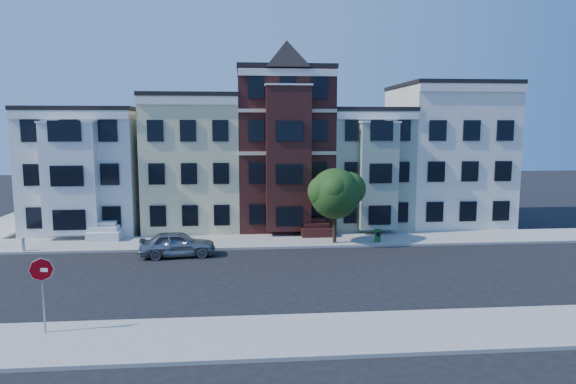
{
  "coord_description": "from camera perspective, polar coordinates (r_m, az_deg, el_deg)",
  "views": [
    {
      "loc": [
        -3.24,
        -26.46,
        7.96
      ],
      "look_at": [
        -0.68,
        2.38,
        4.2
      ],
      "focal_mm": 32.0,
      "sensor_mm": 36.0,
      "label": 1
    }
  ],
  "objects": [
    {
      "name": "near_sidewalk",
      "position": [
        20.33,
        4.67,
        -15.45
      ],
      "size": [
        60.0,
        4.0,
        0.15
      ],
      "primitive_type": "cube",
      "color": "#9E9B93",
      "rests_on": "ground"
    },
    {
      "name": "parked_car",
      "position": [
        32.2,
        -12.2,
        -5.66
      ],
      "size": [
        4.73,
        2.26,
        1.56
      ],
      "primitive_type": "imported",
      "rotation": [
        0.0,
        0.0,
        1.66
      ],
      "color": "gray",
      "rests_on": "ground"
    },
    {
      "name": "house_brown",
      "position": [
        41.13,
        -0.56,
        4.67
      ],
      "size": [
        7.0,
        9.0,
        12.0
      ],
      "primitive_type": "cube",
      "color": "#371412",
      "rests_on": "ground"
    },
    {
      "name": "far_sidewalk",
      "position": [
        35.5,
        0.28,
        -5.43
      ],
      "size": [
        60.0,
        4.0,
        0.15
      ],
      "primitive_type": "cube",
      "color": "#9E9B93",
      "rests_on": "ground"
    },
    {
      "name": "house_white",
      "position": [
        42.75,
        -21.05,
        2.26
      ],
      "size": [
        8.0,
        9.0,
        9.0
      ],
      "primitive_type": "cube",
      "color": "white",
      "rests_on": "ground"
    },
    {
      "name": "street_tree",
      "position": [
        34.2,
        5.24,
        -0.55
      ],
      "size": [
        7.05,
        7.05,
        6.2
      ],
      "primitive_type": null,
      "rotation": [
        0.0,
        0.0,
        -0.42
      ],
      "color": "#295219",
      "rests_on": "far_sidewalk"
    },
    {
      "name": "house_green",
      "position": [
        42.24,
        8.27,
        2.62
      ],
      "size": [
        6.0,
        9.0,
        9.0
      ],
      "primitive_type": "cube",
      "color": "#929F88",
      "rests_on": "ground"
    },
    {
      "name": "stop_sign",
      "position": [
        21.71,
        -25.58,
        -9.86
      ],
      "size": [
        0.91,
        0.27,
        3.27
      ],
      "primitive_type": null,
      "rotation": [
        0.0,
        0.0,
        -0.17
      ],
      "color": "#AB020C",
      "rests_on": "near_sidewalk"
    },
    {
      "name": "house_yellow",
      "position": [
        41.24,
        -10.32,
        3.16
      ],
      "size": [
        7.0,
        9.0,
        10.0
      ],
      "primitive_type": "cube",
      "color": "beige",
      "rests_on": "ground"
    },
    {
      "name": "fire_hydrant",
      "position": [
        36.3,
        -27.35,
        -5.3
      ],
      "size": [
        0.27,
        0.27,
        0.7
      ],
      "primitive_type": "cylinder",
      "rotation": [
        0.0,
        0.0,
        -0.1
      ],
      "color": "beige",
      "rests_on": "far_sidewalk"
    },
    {
      "name": "house_cream",
      "position": [
        44.32,
        17.16,
        3.89
      ],
      "size": [
        8.0,
        9.0,
        11.0
      ],
      "primitive_type": "cube",
      "color": "silver",
      "rests_on": "ground"
    },
    {
      "name": "ground",
      "position": [
        27.82,
        1.85,
        -9.23
      ],
      "size": [
        120.0,
        120.0,
        0.0
      ],
      "primitive_type": "plane",
      "color": "black"
    },
    {
      "name": "newspaper_box",
      "position": [
        35.25,
        9.93,
        -4.79
      ],
      "size": [
        0.48,
        0.45,
        0.87
      ],
      "primitive_type": "cube",
      "rotation": [
        0.0,
        0.0,
        -0.31
      ],
      "color": "#195A23",
      "rests_on": "far_sidewalk"
    }
  ]
}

